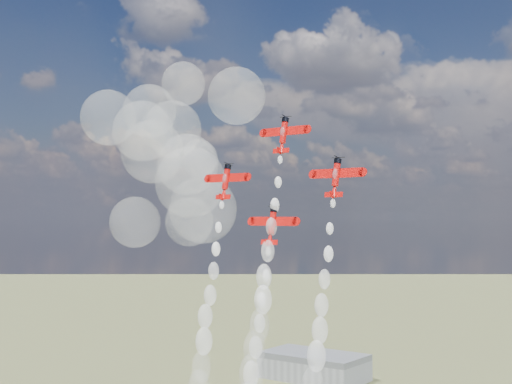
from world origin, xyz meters
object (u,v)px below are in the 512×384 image
Objects in this scene: plane_lead at (283,134)px; plane_slot at (272,225)px; plane_right at (336,177)px; hangar at (314,366)px; plane_left at (226,181)px.

plane_lead is 1.00× the size of plane_slot.
hangar is at bearing 123.29° from plane_right.
hangar is 216.21m from plane_slot.
plane_left is 1.00× the size of plane_slot.
plane_right is (29.40, 0.00, 0.00)m from plane_left.
plane_lead is 17.94m from plane_right.
plane_right reaches higher than hangar.
hangar is 4.19× the size of plane_lead.
plane_lead is 1.00× the size of plane_right.
plane_left is at bearing 180.00° from plane_right.
plane_slot is (14.70, -2.24, -10.04)m from plane_left.
plane_slot is (100.25, -177.33, 72.46)m from hangar.
plane_right is 17.94m from plane_slot.
plane_lead is at bearing 8.65° from plane_left.
hangar is 225.12m from plane_right.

